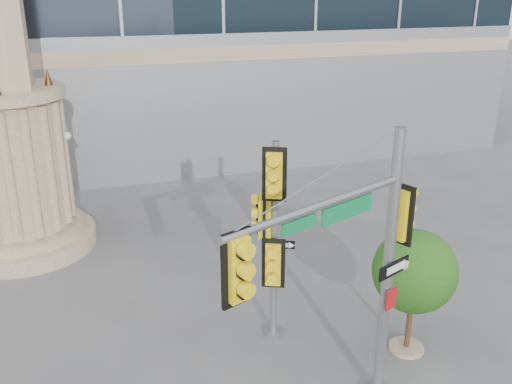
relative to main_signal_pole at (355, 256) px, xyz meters
name	(u,v)px	position (x,y,z in m)	size (l,w,h in m)	color
main_signal_pole	(355,256)	(0.00, 0.00, 0.00)	(4.14, 2.03, 5.64)	slate
secondary_signal_pole	(272,229)	(-0.49, 2.97, -0.67)	(0.81, 0.81, 4.81)	slate
street_tree	(415,274)	(2.37, 1.54, -1.54)	(1.90, 1.86, 2.97)	gray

